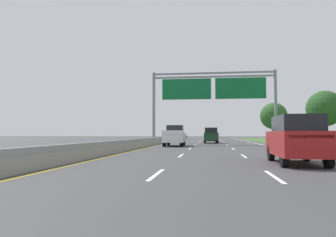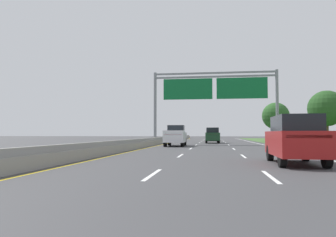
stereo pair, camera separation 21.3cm
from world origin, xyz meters
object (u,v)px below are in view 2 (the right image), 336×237
Objects in this scene: overhead_sign_gantry at (214,92)px; car_darkgreen_centre_lane_suv at (212,135)px; roadside_tree_mid at (326,109)px; roadside_tree_far at (276,116)px; car_red_right_lane_suv at (295,139)px; car_gold_centre_lane_sedan at (211,136)px; pickup_truck_white at (176,136)px.

car_darkgreen_centre_lane_suv is (-0.31, 5.42, -5.28)m from overhead_sign_gantry.
overhead_sign_gantry is 12.43m from roadside_tree_mid.
car_darkgreen_centre_lane_suv is 12.79m from roadside_tree_far.
roadside_tree_mid is (8.11, 20.54, 2.80)m from car_red_right_lane_suv.
car_darkgreen_centre_lane_suv is 0.82× the size of roadside_tree_mid.
car_gold_centre_lane_sedan is 43.10m from car_red_right_lane_suv.
roadside_tree_far is at bearing 96.30° from roadside_tree_mid.
pickup_truck_white is 1.15× the size of car_red_right_lane_suv.
car_red_right_lane_suv is (3.65, -30.13, 0.00)m from car_darkgreen_centre_lane_suv.
pickup_truck_white is at bearing -126.10° from roadside_tree_far.
overhead_sign_gantry is at bearing -177.31° from car_gold_centre_lane_sedan.
pickup_truck_white is 0.88× the size of roadside_tree_far.
pickup_truck_white is 1.23× the size of car_gold_centre_lane_sedan.
roadside_tree_far is (10.05, -5.22, 3.25)m from car_gold_centre_lane_sedan.
roadside_tree_mid is at bearing -83.70° from roadside_tree_far.
roadside_tree_far is at bearing -54.06° from car_darkgreen_centre_lane_suv.
overhead_sign_gantry reaches higher than roadside_tree_far.
roadside_tree_mid is at bearing -20.21° from car_red_right_lane_suv.
roadside_tree_mid is at bearing -130.79° from car_darkgreen_centre_lane_suv.
roadside_tree_mid is 17.27m from roadside_tree_far.
car_darkgreen_centre_lane_suv is (3.79, 11.15, 0.02)m from pickup_truck_white.
overhead_sign_gantry is 25.48m from car_red_right_lane_suv.
car_darkgreen_centre_lane_suv and car_red_right_lane_suv have the same top height.
pickup_truck_white is 15.89m from roadside_tree_mid.
car_gold_centre_lane_sedan is 11.78m from roadside_tree_far.
overhead_sign_gantry is at bearing -36.73° from pickup_truck_white.
car_darkgreen_centre_lane_suv is 0.77× the size of roadside_tree_far.
car_red_right_lane_suv is at bearing -111.54° from roadside_tree_mid.
overhead_sign_gantry is at bearing 9.03° from car_red_right_lane_suv.
car_darkgreen_centre_lane_suv is at bearing 8.24° from car_red_right_lane_suv.
car_red_right_lane_suv is 22.26m from roadside_tree_mid.
roadside_tree_mid reaches higher than car_gold_centre_lane_sedan.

